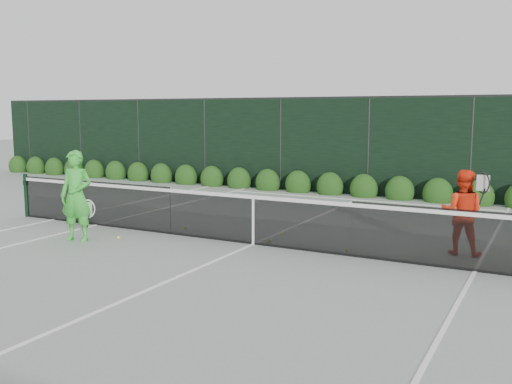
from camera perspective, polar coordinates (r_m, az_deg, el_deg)
The scene contains 8 objects.
ground at distance 11.27m, azimuth -0.27°, elevation -5.26°, with size 80.00×80.00×0.00m, color gray.
tennis_net at distance 11.17m, azimuth -0.38°, elevation -2.60°, with size 12.90×0.10×1.07m.
player_woman at distance 11.99m, azimuth -17.52°, elevation -0.38°, with size 0.76×0.60×1.83m.
player_man at distance 11.02m, azimuth 19.92°, elevation -1.91°, with size 0.86×0.60×1.56m.
court_lines at distance 11.27m, azimuth -0.27°, elevation -5.23°, with size 11.03×23.83×0.01m.
windscreen_fence at distance 8.74m, azimuth -8.71°, elevation 0.85°, with size 32.00×21.07×3.06m.
hedge_row at distance 17.75m, azimuth 10.72°, elevation 0.28°, with size 31.66×0.65×0.94m.
tennis_balls at distance 11.50m, azimuth -0.06°, elevation -4.82°, with size 4.81×1.97×0.07m.
Camera 1 is at (5.19, -9.66, 2.60)m, focal length 40.00 mm.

